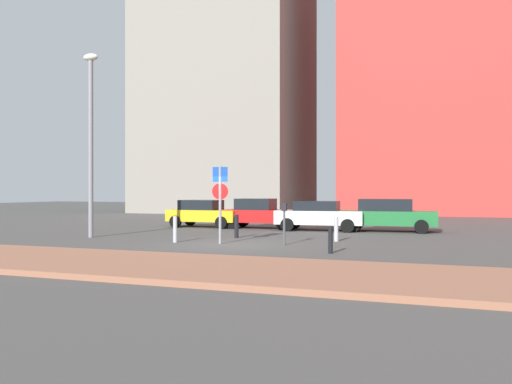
{
  "coord_description": "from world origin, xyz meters",
  "views": [
    {
      "loc": [
        7.3,
        -17.38,
        1.96
      ],
      "look_at": [
        0.13,
        2.29,
        1.91
      ],
      "focal_mm": 36.44,
      "sensor_mm": 36.0,
      "label": 1
    }
  ],
  "objects_px": {
    "parking_sign_post": "(220,195)",
    "traffic_bollard_far": "(175,229)",
    "parked_car_yellow": "(204,213)",
    "parked_car_white": "(319,215)",
    "parked_car_green": "(387,214)",
    "traffic_bollard_mid": "(236,226)",
    "street_lamp": "(91,130)",
    "parking_meter": "(284,218)",
    "traffic_bollard_edge": "(331,240)",
    "parked_car_red": "(260,213)",
    "traffic_bollard_near": "(336,229)"
  },
  "relations": [
    {
      "from": "street_lamp",
      "to": "traffic_bollard_edge",
      "type": "distance_m",
      "value": 11.62
    },
    {
      "from": "traffic_bollard_near",
      "to": "traffic_bollard_edge",
      "type": "distance_m",
      "value": 3.96
    },
    {
      "from": "traffic_bollard_far",
      "to": "traffic_bollard_near",
      "type": "bearing_deg",
      "value": 23.48
    },
    {
      "from": "traffic_bollard_edge",
      "to": "parked_car_white",
      "type": "bearing_deg",
      "value": 105.27
    },
    {
      "from": "street_lamp",
      "to": "traffic_bollard_near",
      "type": "distance_m",
      "value": 10.99
    },
    {
      "from": "parked_car_red",
      "to": "parking_sign_post",
      "type": "xyz_separation_m",
      "value": [
        1.31,
        -8.1,
        1.01
      ]
    },
    {
      "from": "parked_car_yellow",
      "to": "parked_car_red",
      "type": "height_order",
      "value": "parked_car_red"
    },
    {
      "from": "parked_car_green",
      "to": "parking_sign_post",
      "type": "bearing_deg",
      "value": -122.6
    },
    {
      "from": "parking_sign_post",
      "to": "traffic_bollard_near",
      "type": "bearing_deg",
      "value": 32.3
    },
    {
      "from": "parked_car_yellow",
      "to": "traffic_bollard_edge",
      "type": "bearing_deg",
      "value": -46.44
    },
    {
      "from": "street_lamp",
      "to": "traffic_bollard_edge",
      "type": "xyz_separation_m",
      "value": [
        10.67,
        -2.12,
        -4.08
      ]
    },
    {
      "from": "parked_car_white",
      "to": "traffic_bollard_far",
      "type": "height_order",
      "value": "parked_car_white"
    },
    {
      "from": "parked_car_green",
      "to": "parking_sign_post",
      "type": "xyz_separation_m",
      "value": [
        -5.18,
        -8.1,
        0.99
      ]
    },
    {
      "from": "parked_car_white",
      "to": "traffic_bollard_far",
      "type": "distance_m",
      "value": 8.52
    },
    {
      "from": "parking_sign_post",
      "to": "traffic_bollard_far",
      "type": "bearing_deg",
      "value": -178.6
    },
    {
      "from": "parked_car_white",
      "to": "parked_car_red",
      "type": "bearing_deg",
      "value": 170.67
    },
    {
      "from": "parked_car_white",
      "to": "traffic_bollard_mid",
      "type": "relative_size",
      "value": 4.53
    },
    {
      "from": "parked_car_yellow",
      "to": "parked_car_red",
      "type": "xyz_separation_m",
      "value": [
        3.13,
        0.26,
        0.03
      ]
    },
    {
      "from": "parking_sign_post",
      "to": "traffic_bollard_far",
      "type": "distance_m",
      "value": 2.27
    },
    {
      "from": "street_lamp",
      "to": "traffic_bollard_mid",
      "type": "xyz_separation_m",
      "value": [
        5.85,
        1.9,
        -4.02
      ]
    },
    {
      "from": "traffic_bollard_edge",
      "to": "traffic_bollard_far",
      "type": "bearing_deg",
      "value": 167.09
    },
    {
      "from": "parked_car_yellow",
      "to": "parking_sign_post",
      "type": "height_order",
      "value": "parking_sign_post"
    },
    {
      "from": "parked_car_red",
      "to": "parked_car_white",
      "type": "relative_size",
      "value": 0.91
    },
    {
      "from": "parked_car_white",
      "to": "traffic_bollard_far",
      "type": "bearing_deg",
      "value": -116.61
    },
    {
      "from": "parked_car_green",
      "to": "parking_meter",
      "type": "distance_m",
      "value": 8.16
    },
    {
      "from": "parked_car_white",
      "to": "traffic_bollard_near",
      "type": "bearing_deg",
      "value": -69.95
    },
    {
      "from": "parking_meter",
      "to": "traffic_bollard_mid",
      "type": "relative_size",
      "value": 1.57
    },
    {
      "from": "parking_meter",
      "to": "parked_car_yellow",
      "type": "bearing_deg",
      "value": 132.49
    },
    {
      "from": "parked_car_white",
      "to": "parking_sign_post",
      "type": "xyz_separation_m",
      "value": [
        -1.96,
        -7.56,
        1.04
      ]
    },
    {
      "from": "parked_car_red",
      "to": "traffic_bollard_mid",
      "type": "height_order",
      "value": "parked_car_red"
    },
    {
      "from": "parked_car_green",
      "to": "parking_meter",
      "type": "bearing_deg",
      "value": -110.4
    },
    {
      "from": "parked_car_yellow",
      "to": "traffic_bollard_far",
      "type": "bearing_deg",
      "value": -71.82
    },
    {
      "from": "parked_car_green",
      "to": "traffic_bollard_near",
      "type": "relative_size",
      "value": 4.79
    },
    {
      "from": "traffic_bollard_mid",
      "to": "parked_car_red",
      "type": "bearing_deg",
      "value": 99.51
    },
    {
      "from": "traffic_bollard_mid",
      "to": "traffic_bollard_edge",
      "type": "bearing_deg",
      "value": -39.88
    },
    {
      "from": "parked_car_white",
      "to": "street_lamp",
      "type": "xyz_separation_m",
      "value": [
        -8.2,
        -6.93,
        3.74
      ]
    },
    {
      "from": "parked_car_yellow",
      "to": "parked_car_white",
      "type": "distance_m",
      "value": 6.41
    },
    {
      "from": "parked_car_white",
      "to": "parking_meter",
      "type": "height_order",
      "value": "parking_meter"
    },
    {
      "from": "traffic_bollard_edge",
      "to": "parking_sign_post",
      "type": "bearing_deg",
      "value": 161.47
    },
    {
      "from": "parked_car_red",
      "to": "parked_car_green",
      "type": "xyz_separation_m",
      "value": [
        6.49,
        -0.0,
        0.03
      ]
    },
    {
      "from": "parked_car_red",
      "to": "parking_sign_post",
      "type": "bearing_deg",
      "value": -80.78
    },
    {
      "from": "parked_car_red",
      "to": "parking_sign_post",
      "type": "distance_m",
      "value": 8.27
    },
    {
      "from": "traffic_bollard_far",
      "to": "traffic_bollard_mid",
      "type": "bearing_deg",
      "value": 60.39
    },
    {
      "from": "traffic_bollard_near",
      "to": "traffic_bollard_far",
      "type": "xyz_separation_m",
      "value": [
        -5.69,
        -2.47,
        0.02
      ]
    },
    {
      "from": "parking_sign_post",
      "to": "traffic_bollard_mid",
      "type": "bearing_deg",
      "value": 98.57
    },
    {
      "from": "parked_car_white",
      "to": "traffic_bollard_far",
      "type": "xyz_separation_m",
      "value": [
        -3.81,
        -7.61,
        -0.27
      ]
    },
    {
      "from": "traffic_bollard_far",
      "to": "parked_car_white",
      "type": "bearing_deg",
      "value": 63.39
    },
    {
      "from": "parked_car_green",
      "to": "traffic_bollard_mid",
      "type": "bearing_deg",
      "value": -135.0
    },
    {
      "from": "parked_car_green",
      "to": "traffic_bollard_mid",
      "type": "relative_size",
      "value": 4.79
    },
    {
      "from": "parked_car_red",
      "to": "traffic_bollard_near",
      "type": "bearing_deg",
      "value": -47.78
    }
  ]
}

